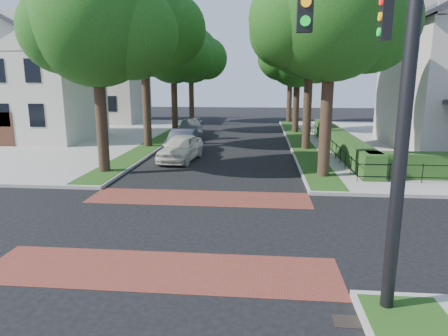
{
  "coord_description": "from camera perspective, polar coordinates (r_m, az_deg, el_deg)",
  "views": [
    {
      "loc": [
        2.46,
        -12.3,
        4.7
      ],
      "look_at": [
        1.14,
        1.74,
        1.6
      ],
      "focal_mm": 32.0,
      "sensor_mm": 36.0,
      "label": 1
    }
  ],
  "objects": [
    {
      "name": "ground",
      "position": [
        13.39,
        -5.63,
        -8.2
      ],
      "size": [
        120.0,
        120.0,
        0.0
      ],
      "primitive_type": "plane",
      "color": "black",
      "rests_on": "ground"
    },
    {
      "name": "crosswalk_far",
      "position": [
        16.38,
        -3.51,
        -4.28
      ],
      "size": [
        9.0,
        2.2,
        0.01
      ],
      "primitive_type": "cube",
      "color": "maroon",
      "rests_on": "ground"
    },
    {
      "name": "crosswalk_near",
      "position": [
        10.53,
        -9.02,
        -14.24
      ],
      "size": [
        9.0,
        2.2,
        0.01
      ],
      "primitive_type": "cube",
      "color": "maroon",
      "rests_on": "ground"
    },
    {
      "name": "storm_drain",
      "position": [
        8.87,
        17.58,
        -20.18
      ],
      "size": [
        0.65,
        0.45,
        0.01
      ],
      "primitive_type": "cube",
      "color": "black",
      "rests_on": "ground"
    },
    {
      "name": "grass_strip_ne",
      "position": [
        31.86,
        10.63,
        3.99
      ],
      "size": [
        1.6,
        29.8,
        0.02
      ],
      "primitive_type": "cube",
      "color": "#1B3F12",
      "rests_on": "sidewalk_ne"
    },
    {
      "name": "grass_strip_nw",
      "position": [
        32.68,
        -8.63,
        4.27
      ],
      "size": [
        1.6,
        29.8,
        0.02
      ],
      "primitive_type": "cube",
      "color": "#1B3F12",
      "rests_on": "sidewalk_nw"
    },
    {
      "name": "tree_right_near",
      "position": [
        20.0,
        15.33,
        20.4
      ],
      "size": [
        7.75,
        6.67,
        10.66
      ],
      "color": "black",
      "rests_on": "sidewalk_ne"
    },
    {
      "name": "tree_right_mid",
      "position": [
        27.92,
        12.49,
        18.88
      ],
      "size": [
        8.25,
        7.09,
        11.22
      ],
      "color": "black",
      "rests_on": "sidewalk_ne"
    },
    {
      "name": "tree_right_far",
      "position": [
        36.72,
        10.65,
        15.64
      ],
      "size": [
        7.25,
        6.23,
        9.74
      ],
      "color": "black",
      "rests_on": "sidewalk_ne"
    },
    {
      "name": "tree_right_back",
      "position": [
        45.71,
        9.65,
        15.45
      ],
      "size": [
        7.5,
        6.45,
        10.2
      ],
      "color": "black",
      "rests_on": "sidewalk_ne"
    },
    {
      "name": "tree_left_near",
      "position": [
        21.21,
        -17.39,
        18.81
      ],
      "size": [
        7.5,
        6.45,
        10.2
      ],
      "color": "black",
      "rests_on": "sidewalk_nw"
    },
    {
      "name": "tree_left_mid",
      "position": [
        28.87,
        -11.11,
        19.43
      ],
      "size": [
        8.0,
        6.88,
        11.48
      ],
      "color": "black",
      "rests_on": "sidewalk_nw"
    },
    {
      "name": "tree_left_far",
      "position": [
        37.43,
        -7.05,
        16.01
      ],
      "size": [
        7.0,
        6.02,
        9.86
      ],
      "color": "black",
      "rests_on": "sidewalk_nw"
    },
    {
      "name": "tree_left_back",
      "position": [
        46.29,
        -4.59,
        15.71
      ],
      "size": [
        7.75,
        6.66,
        10.44
      ],
      "color": "black",
      "rests_on": "sidewalk_nw"
    },
    {
      "name": "hedge_main_road",
      "position": [
        28.08,
        16.1,
        3.82
      ],
      "size": [
        1.0,
        18.0,
        1.2
      ],
      "primitive_type": "cube",
      "color": "#1D4417",
      "rests_on": "sidewalk_ne"
    },
    {
      "name": "fence_main_road",
      "position": [
        27.96,
        14.47,
        3.57
      ],
      "size": [
        0.06,
        18.0,
        0.9
      ],
      "primitive_type": null,
      "color": "black",
      "rests_on": "sidewalk_ne"
    },
    {
      "name": "house_left_near",
      "position": [
        35.21,
        -25.87,
        11.74
      ],
      "size": [
        10.0,
        9.0,
        10.14
      ],
      "color": "beige",
      "rests_on": "sidewalk_nw"
    },
    {
      "name": "house_left_far",
      "position": [
        47.79,
        -17.1,
        12.27
      ],
      "size": [
        10.0,
        9.0,
        10.14
      ],
      "color": "#BAB4A7",
      "rests_on": "sidewalk_nw"
    },
    {
      "name": "traffic_signal",
      "position": [
        8.25,
        22.95,
        11.51
      ],
      "size": [
        2.17,
        2.0,
        8.0
      ],
      "color": "black",
      "rests_on": "sidewalk_se"
    },
    {
      "name": "parked_car_front",
      "position": [
        23.92,
        -6.2,
        2.89
      ],
      "size": [
        2.36,
        4.77,
        1.56
      ],
      "primitive_type": "imported",
      "rotation": [
        0.0,
        0.0,
        -0.12
      ],
      "color": "silver",
      "rests_on": "ground"
    },
    {
      "name": "parked_car_middle",
      "position": [
        26.73,
        -5.94,
        3.84
      ],
      "size": [
        1.6,
        4.57,
        1.5
      ],
      "primitive_type": "imported",
      "rotation": [
        0.0,
        0.0,
        0.0
      ],
      "color": "#202331",
      "rests_on": "ground"
    },
    {
      "name": "parked_car_rear",
      "position": [
        33.93,
        -4.86,
        5.65
      ],
      "size": [
        2.84,
        5.35,
        1.48
      ],
      "primitive_type": "imported",
      "rotation": [
        0.0,
        0.0,
        0.16
      ],
      "color": "slate",
      "rests_on": "ground"
    }
  ]
}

